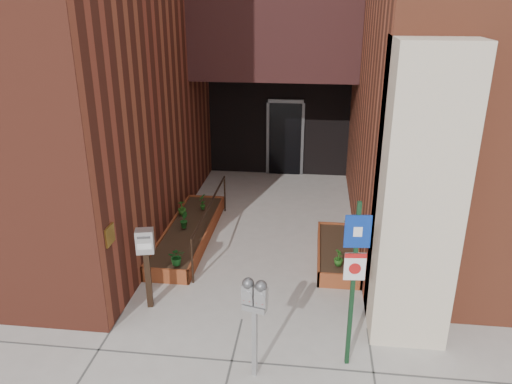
% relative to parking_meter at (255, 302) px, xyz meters
% --- Properties ---
extents(ground, '(80.00, 80.00, 0.00)m').
position_rel_parking_meter_xyz_m(ground, '(-0.36, 1.22, -1.17)').
color(ground, '#9E9991').
rests_on(ground, ground).
extents(planter_left, '(0.90, 3.60, 0.30)m').
position_rel_parking_meter_xyz_m(planter_left, '(-1.91, 3.92, -1.04)').
color(planter_left, brown).
rests_on(planter_left, ground).
extents(planter_right, '(0.80, 2.20, 0.30)m').
position_rel_parking_meter_xyz_m(planter_right, '(1.24, 3.42, -1.04)').
color(planter_right, brown).
rests_on(planter_right, ground).
extents(handrail, '(0.04, 3.34, 0.90)m').
position_rel_parking_meter_xyz_m(handrail, '(-1.41, 3.87, -0.43)').
color(handrail, black).
rests_on(handrail, ground).
extents(parking_meter, '(0.35, 0.20, 1.52)m').
position_rel_parking_meter_xyz_m(parking_meter, '(0.00, 0.00, 0.00)').
color(parking_meter, '#9A9A9C').
rests_on(parking_meter, ground).
extents(sign_post, '(0.34, 0.09, 2.49)m').
position_rel_parking_meter_xyz_m(sign_post, '(1.28, 0.38, 0.36)').
color(sign_post, '#13341B').
rests_on(sign_post, ground).
extents(payment_dropbox, '(0.32, 0.27, 1.43)m').
position_rel_parking_meter_xyz_m(payment_dropbox, '(-1.95, 1.42, -0.15)').
color(payment_dropbox, black).
rests_on(payment_dropbox, ground).
extents(shrub_left_a, '(0.36, 0.36, 0.33)m').
position_rel_parking_meter_xyz_m(shrub_left_a, '(-1.72, 2.32, -0.71)').
color(shrub_left_a, '#18551D').
rests_on(shrub_left_a, planter_left).
extents(shrub_left_b, '(0.22, 0.22, 0.35)m').
position_rel_parking_meter_xyz_m(shrub_left_b, '(-1.99, 3.88, -0.70)').
color(shrub_left_b, '#164F18').
rests_on(shrub_left_b, planter_left).
extents(shrub_left_c, '(0.25, 0.25, 0.33)m').
position_rel_parking_meter_xyz_m(shrub_left_c, '(-2.21, 4.55, -0.71)').
color(shrub_left_c, '#29621C').
rests_on(shrub_left_c, planter_left).
extents(shrub_left_d, '(0.23, 0.23, 0.38)m').
position_rel_parking_meter_xyz_m(shrub_left_d, '(-1.81, 4.88, -0.68)').
color(shrub_left_d, '#1D5A19').
rests_on(shrub_left_d, planter_left).
extents(shrub_right_a, '(0.18, 0.18, 0.31)m').
position_rel_parking_meter_xyz_m(shrub_right_a, '(1.21, 2.66, -0.72)').
color(shrub_right_a, '#215317').
rests_on(shrub_right_a, planter_right).
extents(shrub_right_b, '(0.22, 0.22, 0.35)m').
position_rel_parking_meter_xyz_m(shrub_right_b, '(1.49, 3.60, -0.70)').
color(shrub_right_b, '#1A4F16').
rests_on(shrub_right_b, planter_right).
extents(shrub_right_c, '(0.38, 0.38, 0.31)m').
position_rel_parking_meter_xyz_m(shrub_right_c, '(1.49, 3.98, -0.72)').
color(shrub_right_c, '#2A611B').
rests_on(shrub_right_c, planter_right).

